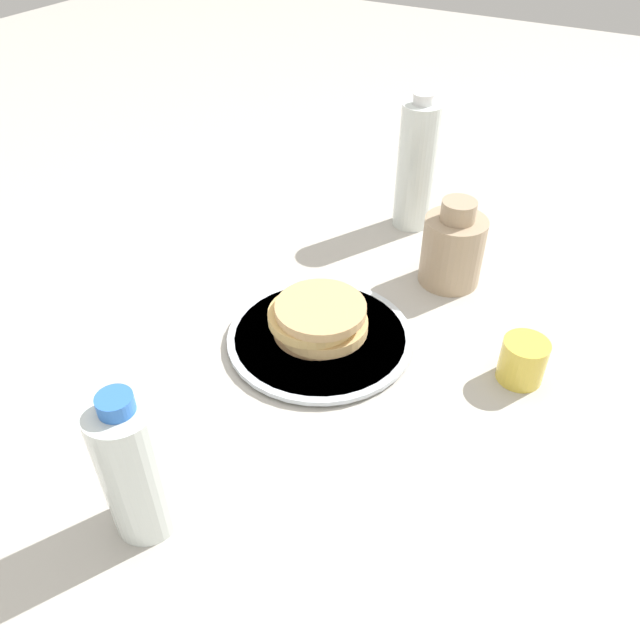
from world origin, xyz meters
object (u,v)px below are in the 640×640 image
object	(u,v)px
cream_jug	(453,248)
water_bottle_near	(134,467)
pancake_stack	(319,320)
juice_glass	(523,361)
water_bottle_mid	(416,166)
plate	(320,337)

from	to	relation	value
cream_jug	water_bottle_near	size ratio (longest dim) A/B	0.76
pancake_stack	cream_jug	bearing A→B (deg)	-24.38
juice_glass	water_bottle_mid	size ratio (longest dim) A/B	0.26
juice_glass	pancake_stack	bearing A→B (deg)	104.26
plate	juice_glass	bearing A→B (deg)	-76.01
pancake_stack	water_bottle_near	size ratio (longest dim) A/B	0.74
pancake_stack	water_bottle_mid	xyz separation A→B (m)	(0.38, 0.02, 0.08)
pancake_stack	juice_glass	bearing A→B (deg)	-75.74
water_bottle_near	juice_glass	bearing A→B (deg)	-34.75
plate	cream_jug	bearing A→B (deg)	-24.28
pancake_stack	juice_glass	distance (m)	0.29
water_bottle_mid	juice_glass	bearing A→B (deg)	-136.54
pancake_stack	water_bottle_mid	bearing A→B (deg)	2.63
water_bottle_mid	pancake_stack	bearing A→B (deg)	-177.37
pancake_stack	plate	bearing A→B (deg)	-36.23
cream_jug	juice_glass	bearing A→B (deg)	-135.75
juice_glass	cream_jug	world-z (taller)	cream_jug
cream_jug	pancake_stack	bearing A→B (deg)	155.62
plate	water_bottle_near	xyz separation A→B (m)	(-0.36, 0.02, 0.08)
plate	pancake_stack	world-z (taller)	pancake_stack
pancake_stack	water_bottle_near	bearing A→B (deg)	177.55
pancake_stack	water_bottle_near	xyz separation A→B (m)	(-0.35, 0.02, 0.05)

